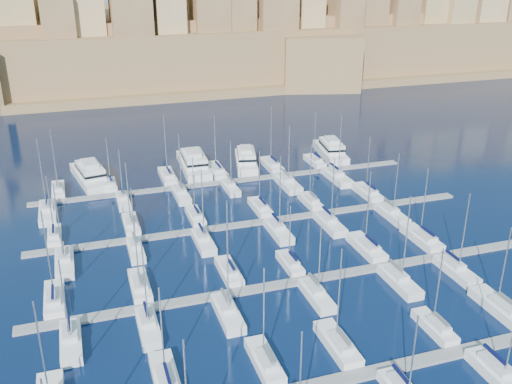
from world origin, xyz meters
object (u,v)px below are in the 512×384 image
object	(u,v)px
motor_yacht_a	(90,174)
motor_yacht_d	(331,150)
motor_yacht_b	(194,163)
sailboat_4	(435,327)
sailboat_2	(265,361)
motor_yacht_c	(246,159)

from	to	relation	value
motor_yacht_a	motor_yacht_d	size ratio (longest dim) A/B	1.10
motor_yacht_a	motor_yacht_b	xyz separation A→B (m)	(23.47, 0.39, -0.00)
motor_yacht_b	sailboat_4	bearing A→B (deg)	-76.64
sailboat_2	motor_yacht_b	size ratio (longest dim) A/B	0.73
sailboat_2	sailboat_4	bearing A→B (deg)	-1.03
sailboat_4	motor_yacht_b	xyz separation A→B (m)	(-17.00, 71.60, 1.00)
motor_yacht_b	motor_yacht_c	bearing A→B (deg)	-6.92
motor_yacht_c	sailboat_2	bearing A→B (deg)	-105.38
sailboat_2	sailboat_4	size ratio (longest dim) A/B	1.09
sailboat_4	motor_yacht_c	world-z (taller)	sailboat_4
sailboat_2	motor_yacht_b	distance (m)	71.50
sailboat_2	motor_yacht_c	distance (m)	72.27
motor_yacht_b	motor_yacht_d	distance (m)	34.76
sailboat_2	motor_yacht_c	size ratio (longest dim) A/B	0.85
motor_yacht_a	motor_yacht_d	distance (m)	58.22
sailboat_2	motor_yacht_b	bearing A→B (deg)	84.56
motor_yacht_a	motor_yacht_c	distance (m)	35.89
sailboat_4	motor_yacht_a	bearing A→B (deg)	119.61
sailboat_2	sailboat_4	world-z (taller)	sailboat_2
motor_yacht_d	sailboat_2	bearing A→B (deg)	-120.65
motor_yacht_c	motor_yacht_d	world-z (taller)	same
sailboat_4	motor_yacht_c	bearing A→B (deg)	93.76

